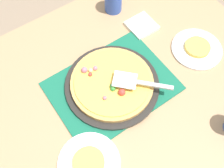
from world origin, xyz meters
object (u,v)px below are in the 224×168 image
at_px(plate_near_left, 197,49).
at_px(plate_far_right, 89,163).
at_px(pizza_pan, 112,85).
at_px(napkin_stack, 142,26).
at_px(served_slice_right, 89,162).
at_px(cup_near, 113,0).
at_px(pizza, 112,82).
at_px(pizza_server, 137,82).
at_px(served_slice_left, 197,47).

bearing_deg(plate_near_left, plate_far_right, 12.50).
distance_m(pizza_pan, plate_far_right, 0.32).
bearing_deg(napkin_stack, served_slice_right, 35.88).
distance_m(served_slice_right, napkin_stack, 0.66).
bearing_deg(cup_near, plate_near_left, 112.04).
bearing_deg(plate_near_left, pizza, -8.55).
xyz_separation_m(pizza_pan, pizza_server, (-0.07, 0.07, 0.06)).
relative_size(served_slice_left, cup_near, 0.92).
bearing_deg(pizza, cup_near, -125.68).
bearing_deg(pizza, pizza_server, 134.53).
bearing_deg(served_slice_right, pizza_pan, -139.47).
bearing_deg(plate_far_right, served_slice_right, 0.00).
bearing_deg(pizza_server, plate_far_right, 23.71).
relative_size(served_slice_left, pizza_server, 0.57).
xyz_separation_m(pizza, served_slice_left, (-0.41, 0.06, -0.02)).
relative_size(served_slice_right, pizza_server, 0.57).
bearing_deg(pizza_server, served_slice_right, 23.71).
height_order(cup_near, napkin_stack, cup_near).
xyz_separation_m(plate_near_left, served_slice_left, (0.00, 0.00, 0.01)).
relative_size(plate_near_left, pizza_server, 1.13).
height_order(served_slice_right, cup_near, cup_near).
bearing_deg(served_slice_right, plate_near_left, -167.50).
bearing_deg(pizza_pan, plate_near_left, 171.48).
height_order(plate_near_left, napkin_stack, napkin_stack).
bearing_deg(plate_far_right, pizza_pan, -139.47).
relative_size(plate_near_left, plate_far_right, 1.00).
relative_size(pizza, plate_near_left, 1.50).
relative_size(cup_near, pizza_server, 0.62).
relative_size(pizza_pan, napkin_stack, 3.17).
distance_m(plate_near_left, served_slice_left, 0.01).
bearing_deg(served_slice_left, cup_near, -67.96).
bearing_deg(pizza, served_slice_left, 171.45).
height_order(pizza, served_slice_right, pizza).
bearing_deg(plate_near_left, cup_near, -67.96).
height_order(plate_far_right, served_slice_right, served_slice_right).
bearing_deg(served_slice_left, served_slice_right, 12.50).
bearing_deg(napkin_stack, pizza_server, 48.17).
bearing_deg(plate_far_right, napkin_stack, -144.12).
height_order(pizza, pizza_server, pizza_server).
xyz_separation_m(plate_near_left, pizza_server, (0.34, 0.01, 0.06)).
bearing_deg(plate_far_right, served_slice_left, -167.50).
relative_size(pizza, napkin_stack, 2.75).
distance_m(pizza, served_slice_right, 0.32).
bearing_deg(served_slice_left, pizza_pan, -8.52).
height_order(pizza_pan, plate_near_left, pizza_pan).
bearing_deg(plate_near_left, served_slice_left, 90.00).
distance_m(plate_far_right, napkin_stack, 0.66).
bearing_deg(pizza, pizza_pan, 158.95).
bearing_deg(cup_near, napkin_stack, 105.34).
distance_m(pizza, plate_near_left, 0.42).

